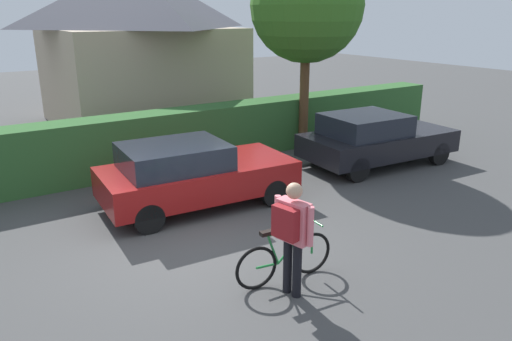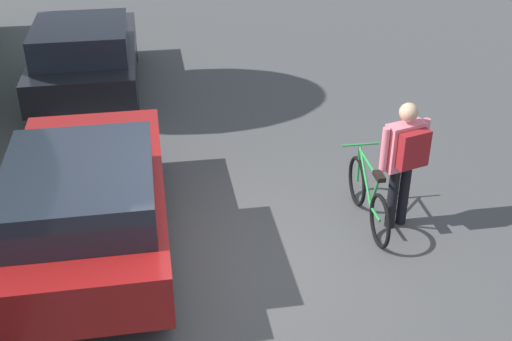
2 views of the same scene
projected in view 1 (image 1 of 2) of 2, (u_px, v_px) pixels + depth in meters
ground_plane at (198, 247)px, 8.44m from camera, size 60.00×60.00×0.00m
hedge_row at (112, 148)px, 11.85m from camera, size 21.60×0.90×1.46m
house_distant at (138, 44)px, 17.07m from camera, size 6.06×6.16×5.43m
parked_car_near at (192, 173)px, 10.00m from camera, size 4.04×2.04×1.38m
parked_car_far at (375, 138)px, 12.74m from camera, size 4.18×2.09×1.39m
bicycle at (285, 258)px, 7.28m from camera, size 1.64×0.50×0.90m
person_rider at (292, 229)px, 6.71m from camera, size 0.43×0.66×1.69m
tree_kerbside at (307, 6)px, 13.25m from camera, size 3.10×3.10×5.58m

